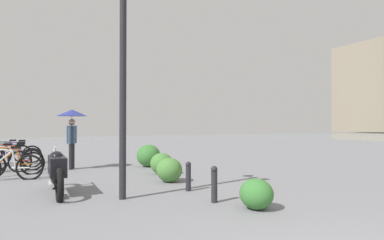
{
  "coord_description": "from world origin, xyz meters",
  "views": [
    {
      "loc": [
        -1.42,
        2.72,
        1.51
      ],
      "look_at": [
        9.25,
        -2.77,
        1.69
      ],
      "focal_mm": 30.17,
      "sensor_mm": 36.0,
      "label": 1
    }
  ],
  "objects": [
    {
      "name": "shrub_round",
      "position": [
        7.78,
        -0.97,
        0.32
      ],
      "size": [
        0.76,
        0.69,
        0.65
      ],
      "color": "#477F38",
      "rests_on": "ground"
    },
    {
      "name": "shrub_wide",
      "position": [
        6.43,
        -0.64,
        0.32
      ],
      "size": [
        0.75,
        0.67,
        0.64
      ],
      "color": "#477F38",
      "rests_on": "ground"
    },
    {
      "name": "bicycle_orange",
      "position": [
        9.45,
        3.07,
        0.36
      ],
      "size": [
        0.39,
        1.75,
        0.95
      ],
      "color": "black",
      "rests_on": "ground"
    },
    {
      "name": "lamppost",
      "position": [
        5.06,
        0.98,
        2.95
      ],
      "size": [
        0.98,
        0.28,
        4.51
      ],
      "color": "#232328",
      "rests_on": "ground"
    },
    {
      "name": "bollard_mid",
      "position": [
        5.17,
        -0.58,
        0.35
      ],
      "size": [
        0.13,
        0.13,
        0.67
      ],
      "color": "#232328",
      "rests_on": "ground"
    },
    {
      "name": "bicycle_green",
      "position": [
        13.29,
        3.38,
        0.36
      ],
      "size": [
        0.09,
        1.77,
        0.95
      ],
      "color": "black",
      "rests_on": "ground"
    },
    {
      "name": "shrub_tall",
      "position": [
        9.65,
        -1.21,
        0.4
      ],
      "size": [
        0.93,
        0.84,
        0.79
      ],
      "color": "#387533",
      "rests_on": "ground"
    },
    {
      "name": "building_highrise",
      "position": [
        43.96,
        -65.7,
        9.61
      ],
      "size": [
        12.51,
        10.66,
        19.23
      ],
      "color": "gray",
      "rests_on": "ground"
    },
    {
      "name": "shrub_low",
      "position": [
        3.18,
        -0.94,
        0.27
      ],
      "size": [
        0.64,
        0.58,
        0.55
      ],
      "color": "#387533",
      "rests_on": "ground"
    },
    {
      "name": "bicycle_silver",
      "position": [
        10.35,
        3.42,
        0.36
      ],
      "size": [
        0.37,
        1.75,
        0.95
      ],
      "color": "black",
      "rests_on": "ground"
    },
    {
      "name": "motorcycle",
      "position": [
        6.2,
        2.13,
        0.5
      ],
      "size": [
        2.17,
        0.36,
        1.06
      ],
      "color": "black",
      "rests_on": "ground"
    },
    {
      "name": "bicycle_teal",
      "position": [
        11.27,
        3.06,
        0.36
      ],
      "size": [
        0.37,
        1.75,
        0.95
      ],
      "color": "black",
      "rests_on": "ground"
    },
    {
      "name": "pedestrian",
      "position": [
        10.22,
        1.34,
        1.6
      ],
      "size": [
        1.0,
        1.0,
        2.03
      ],
      "color": "black",
      "rests_on": "ground"
    },
    {
      "name": "bicycle_red",
      "position": [
        10.69,
        3.06,
        0.36
      ],
      "size": [
        0.36,
        1.75,
        0.95
      ],
      "color": "black",
      "rests_on": "ground"
    },
    {
      "name": "bicycle_purple",
      "position": [
        12.89,
        3.05,
        0.36
      ],
      "size": [
        0.09,
        1.77,
        0.95
      ],
      "color": "black",
      "rests_on": "ground"
    },
    {
      "name": "bollard_near",
      "position": [
        3.96,
        -0.53,
        0.37
      ],
      "size": [
        0.13,
        0.13,
        0.71
      ],
      "color": "#232328",
      "rests_on": "ground"
    },
    {
      "name": "bicycle_white",
      "position": [
        8.65,
        3.15,
        0.36
      ],
      "size": [
        0.49,
        1.73,
        0.95
      ],
      "color": "black",
      "rests_on": "ground"
    }
  ]
}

